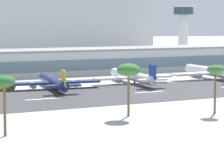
# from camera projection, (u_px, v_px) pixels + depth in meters

# --- Properties ---
(ground_plane) EXTENTS (1400.00, 1400.00, 0.00)m
(ground_plane) POSITION_uv_depth(u_px,v_px,m) (156.00, 94.00, 180.02)
(ground_plane) COLOR #A8A8A3
(runway_strip) EXTENTS (800.00, 43.98, 0.08)m
(runway_strip) POSITION_uv_depth(u_px,v_px,m) (150.00, 92.00, 184.32)
(runway_strip) COLOR #38383A
(runway_strip) RESTS_ON ground_plane
(runway_centreline_dash_3) EXTENTS (12.00, 1.20, 0.01)m
(runway_centreline_dash_3) POSITION_uv_depth(u_px,v_px,m) (43.00, 99.00, 167.14)
(runway_centreline_dash_3) COLOR white
(runway_centreline_dash_3) RESTS_ON runway_strip
(runway_centreline_dash_4) EXTENTS (12.00, 1.20, 0.01)m
(runway_centreline_dash_4) POSITION_uv_depth(u_px,v_px,m) (149.00, 92.00, 184.14)
(runway_centreline_dash_4) COLOR white
(runway_centreline_dash_4) RESTS_ON runway_strip
(terminal_building) EXTENTS (213.48, 28.32, 12.67)m
(terminal_building) POSITION_uv_depth(u_px,v_px,m) (91.00, 60.00, 258.43)
(terminal_building) COLOR #B7BABC
(terminal_building) RESTS_ON ground_plane
(control_tower) EXTENTS (13.81, 13.81, 37.33)m
(control_tower) POSITION_uv_depth(u_px,v_px,m) (183.00, 26.00, 321.05)
(control_tower) COLOR silver
(control_tower) RESTS_ON ground_plane
(distant_hotel_block) EXTENTS (128.72, 26.25, 49.56)m
(distant_hotel_block) POSITION_uv_depth(u_px,v_px,m) (64.00, 25.00, 346.46)
(distant_hotel_block) COLOR #BCBCC1
(distant_hotel_block) RESTS_ON ground_plane
(airliner_gold_tail_gate_0) EXTENTS (37.35, 42.51, 8.88)m
(airliner_gold_tail_gate_0) POSITION_uv_depth(u_px,v_px,m) (54.00, 82.00, 192.23)
(airliner_gold_tail_gate_0) COLOR navy
(airliner_gold_tail_gate_0) RESTS_ON ground_plane
(airliner_navy_tail_gate_1) EXTENTS (35.12, 45.32, 9.45)m
(airliner_navy_tail_gate_1) POSITION_uv_depth(u_px,v_px,m) (134.00, 77.00, 209.61)
(airliner_navy_tail_gate_1) COLOR white
(airliner_navy_tail_gate_1) RESTS_ON ground_plane
(airliner_blue_tail_gate_2) EXTENTS (43.13, 48.36, 10.09)m
(airliner_blue_tail_gate_2) POSITION_uv_depth(u_px,v_px,m) (215.00, 72.00, 226.14)
(airliner_blue_tail_gate_2) COLOR silver
(airliner_blue_tail_gate_2) RESTS_ON ground_plane
(service_fuel_truck_0) EXTENTS (8.67, 6.48, 3.95)m
(service_fuel_truck_0) POSITION_uv_depth(u_px,v_px,m) (5.00, 85.00, 188.03)
(service_fuel_truck_0) COLOR gold
(service_fuel_truck_0) RESTS_ON ground_plane
(palm_tree_0) EXTENTS (4.82, 4.82, 13.96)m
(palm_tree_0) POSITION_uv_depth(u_px,v_px,m) (215.00, 71.00, 139.29)
(palm_tree_0) COLOR brown
(palm_tree_0) RESTS_ON ground_plane
(palm_tree_2) EXTENTS (4.98, 4.98, 13.95)m
(palm_tree_2) POSITION_uv_depth(u_px,v_px,m) (4.00, 83.00, 111.19)
(palm_tree_2) COLOR brown
(palm_tree_2) RESTS_ON ground_plane
(palm_tree_3) EXTENTS (6.50, 6.50, 14.69)m
(palm_tree_3) POSITION_uv_depth(u_px,v_px,m) (129.00, 71.00, 135.11)
(palm_tree_3) COLOR brown
(palm_tree_3) RESTS_ON ground_plane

